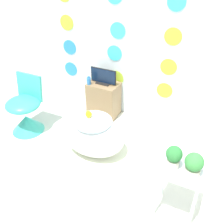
# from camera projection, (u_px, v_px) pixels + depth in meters

# --- Properties ---
(ground_plane) EXTENTS (12.00, 12.00, 0.00)m
(ground_plane) POSITION_uv_depth(u_px,v_px,m) (28.00, 210.00, 2.70)
(ground_plane) COLOR silver
(wall_back_dotted) EXTENTS (4.41, 0.05, 2.60)m
(wall_back_dotted) POSITION_uv_depth(u_px,v_px,m) (116.00, 29.00, 3.58)
(wall_back_dotted) COLOR white
(wall_back_dotted) RESTS_ON ground_plane
(rug) EXTENTS (1.03, 0.89, 0.01)m
(rug) POSITION_uv_depth(u_px,v_px,m) (88.00, 156.00, 3.35)
(rug) COLOR silver
(rug) RESTS_ON ground_plane
(bathtub) EXTENTS (0.81, 0.58, 0.49)m
(bathtub) POSITION_uv_depth(u_px,v_px,m) (94.00, 136.00, 3.32)
(bathtub) COLOR white
(bathtub) RESTS_ON ground_plane
(rubber_duck) EXTENTS (0.08, 0.09, 0.10)m
(rubber_duck) POSITION_uv_depth(u_px,v_px,m) (88.00, 114.00, 3.20)
(rubber_duck) COLOR yellow
(rubber_duck) RESTS_ON bathtub
(chair) EXTENTS (0.48, 0.48, 0.81)m
(chair) POSITION_uv_depth(u_px,v_px,m) (26.00, 113.00, 3.68)
(chair) COLOR #38B2A3
(chair) RESTS_ON ground_plane
(tv_cabinet) EXTENTS (0.45, 0.32, 0.54)m
(tv_cabinet) POSITION_uv_depth(u_px,v_px,m) (104.00, 99.00, 4.03)
(tv_cabinet) COLOR #8E704C
(tv_cabinet) RESTS_ON ground_plane
(tv) EXTENTS (0.40, 0.12, 0.24)m
(tv) POSITION_uv_depth(u_px,v_px,m) (103.00, 77.00, 3.82)
(tv) COLOR black
(tv) RESTS_ON tv_cabinet
(vase) EXTENTS (0.06, 0.06, 0.13)m
(vase) POSITION_uv_depth(u_px,v_px,m) (89.00, 81.00, 3.83)
(vase) COLOR #2D72B7
(vase) RESTS_ON tv_cabinet
(side_table) EXTENTS (0.40, 0.32, 0.58)m
(side_table) POSITION_uv_depth(u_px,v_px,m) (179.00, 180.00, 2.44)
(side_table) COLOR silver
(side_table) RESTS_ON ground_plane
(potted_plant_left) EXTENTS (0.15, 0.15, 0.23)m
(potted_plant_left) POSITION_uv_depth(u_px,v_px,m) (174.00, 156.00, 2.34)
(potted_plant_left) COLOR beige
(potted_plant_left) RESTS_ON side_table
(potted_plant_right) EXTENTS (0.17, 0.17, 0.23)m
(potted_plant_right) POSITION_uv_depth(u_px,v_px,m) (194.00, 164.00, 2.27)
(potted_plant_right) COLOR beige
(potted_plant_right) RESTS_ON side_table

